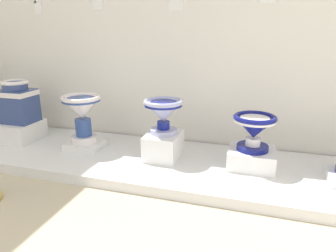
# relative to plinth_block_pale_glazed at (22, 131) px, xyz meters

# --- Properties ---
(display_platform) EXTENTS (3.85, 1.03, 0.09)m
(display_platform) POSITION_rel_plinth_block_pale_glazed_xyz_m (1.56, -0.05, -0.14)
(display_platform) COLOR white
(display_platform) RESTS_ON ground_plane
(plinth_block_pale_glazed) EXTENTS (0.34, 0.40, 0.20)m
(plinth_block_pale_glazed) POSITION_rel_plinth_block_pale_glazed_xyz_m (0.00, 0.00, 0.00)
(plinth_block_pale_glazed) COLOR white
(plinth_block_pale_glazed) RESTS_ON display_platform
(antique_toilet_pale_glazed) EXTENTS (0.34, 0.28, 0.43)m
(antique_toilet_pale_glazed) POSITION_rel_plinth_block_pale_glazed_xyz_m (0.00, 0.00, 0.32)
(antique_toilet_pale_glazed) COLOR navy
(antique_toilet_pale_glazed) RESTS_ON plinth_block_pale_glazed
(plinth_block_broad_patterned) EXTENTS (0.33, 0.29, 0.06)m
(plinth_block_broad_patterned) POSITION_rel_plinth_block_pale_glazed_xyz_m (0.76, -0.02, -0.07)
(plinth_block_broad_patterned) COLOR white
(plinth_block_broad_patterned) RESTS_ON display_platform
(antique_toilet_broad_patterned) EXTENTS (0.37, 0.37, 0.46)m
(antique_toilet_broad_patterned) POSITION_rel_plinth_block_pale_glazed_xyz_m (0.76, -0.02, 0.28)
(antique_toilet_broad_patterned) COLOR white
(antique_toilet_broad_patterned) RESTS_ON plinth_block_broad_patterned
(plinth_block_squat_floral) EXTENTS (0.29, 0.39, 0.23)m
(plinth_block_squat_floral) POSITION_rel_plinth_block_pale_glazed_xyz_m (1.57, -0.01, 0.01)
(plinth_block_squat_floral) COLOR white
(plinth_block_squat_floral) RESTS_ON display_platform
(antique_toilet_squat_floral) EXTENTS (0.35, 0.35, 0.31)m
(antique_toilet_squat_floral) POSITION_rel_plinth_block_pale_glazed_xyz_m (1.57, -0.01, 0.34)
(antique_toilet_squat_floral) COLOR #ABB0DB
(antique_toilet_squat_floral) RESTS_ON plinth_block_squat_floral
(plinth_block_rightmost) EXTENTS (0.38, 0.34, 0.15)m
(plinth_block_rightmost) POSITION_rel_plinth_block_pale_glazed_xyz_m (2.35, 0.01, -0.02)
(plinth_block_rightmost) COLOR white
(plinth_block_rightmost) RESTS_ON display_platform
(antique_toilet_rightmost) EXTENTS (0.35, 0.35, 0.30)m
(antique_toilet_rightmost) POSITION_rel_plinth_block_pale_glazed_xyz_m (2.35, 0.01, 0.25)
(antique_toilet_rightmost) COLOR navy
(antique_toilet_rightmost) RESTS_ON plinth_block_rightmost
(info_placard_first) EXTENTS (0.09, 0.01, 0.15)m
(info_placard_first) POSITION_rel_plinth_block_pale_glazed_xyz_m (0.01, 0.48, 1.26)
(info_placard_first) COLOR white
(info_placard_second) EXTENTS (0.12, 0.01, 0.15)m
(info_placard_second) POSITION_rel_plinth_block_pale_glazed_xyz_m (0.72, 0.48, 1.28)
(info_placard_second) COLOR white
(info_placard_third) EXTENTS (0.14, 0.01, 0.14)m
(info_placard_third) POSITION_rel_plinth_block_pale_glazed_xyz_m (1.55, 0.48, 1.26)
(info_placard_third) COLOR white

